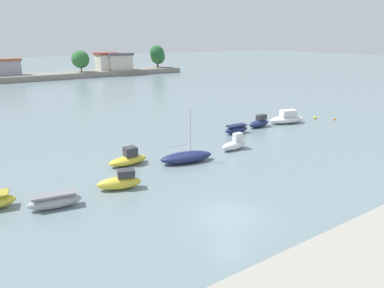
{
  "coord_description": "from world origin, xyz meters",
  "views": [
    {
      "loc": [
        -13.11,
        -15.72,
        11.54
      ],
      "look_at": [
        5.59,
        13.18,
        0.6
      ],
      "focal_mm": 31.98,
      "sensor_mm": 36.0,
      "label": 1
    }
  ],
  "objects_px": {
    "mooring_buoy_3": "(335,119)",
    "mooring_buoy_4": "(315,117)",
    "moored_boat_5": "(235,144)",
    "moored_boat_6": "(236,129)",
    "moored_boat_2": "(120,182)",
    "moored_boat_3": "(128,159)",
    "moored_boat_1": "(55,201)",
    "moored_boat_7": "(259,123)",
    "moored_boat_4": "(186,157)",
    "moored_boat_8": "(287,118)"
  },
  "relations": [
    {
      "from": "mooring_buoy_3",
      "to": "mooring_buoy_4",
      "type": "relative_size",
      "value": 0.77
    },
    {
      "from": "moored_boat_5",
      "to": "moored_boat_6",
      "type": "relative_size",
      "value": 1.02
    },
    {
      "from": "moored_boat_2",
      "to": "moored_boat_5",
      "type": "bearing_deg",
      "value": 28.49
    },
    {
      "from": "moored_boat_3",
      "to": "mooring_buoy_4",
      "type": "bearing_deg",
      "value": 3.67
    },
    {
      "from": "moored_boat_1",
      "to": "moored_boat_7",
      "type": "height_order",
      "value": "moored_boat_7"
    },
    {
      "from": "mooring_buoy_3",
      "to": "mooring_buoy_4",
      "type": "bearing_deg",
      "value": 130.41
    },
    {
      "from": "moored_boat_2",
      "to": "moored_boat_3",
      "type": "bearing_deg",
      "value": 77.86
    },
    {
      "from": "moored_boat_4",
      "to": "mooring_buoy_4",
      "type": "relative_size",
      "value": 12.69
    },
    {
      "from": "moored_boat_2",
      "to": "moored_boat_5",
      "type": "distance_m",
      "value": 14.09
    },
    {
      "from": "moored_boat_5",
      "to": "moored_boat_6",
      "type": "xyz_separation_m",
      "value": [
        4.19,
        4.7,
        -0.06
      ]
    },
    {
      "from": "moored_boat_3",
      "to": "moored_boat_6",
      "type": "distance_m",
      "value": 15.63
    },
    {
      "from": "moored_boat_2",
      "to": "mooring_buoy_4",
      "type": "bearing_deg",
      "value": 29.81
    },
    {
      "from": "moored_boat_4",
      "to": "mooring_buoy_4",
      "type": "height_order",
      "value": "moored_boat_4"
    },
    {
      "from": "moored_boat_6",
      "to": "moored_boat_8",
      "type": "bearing_deg",
      "value": 3.21
    },
    {
      "from": "moored_boat_7",
      "to": "moored_boat_5",
      "type": "bearing_deg",
      "value": -152.34
    },
    {
      "from": "moored_boat_5",
      "to": "mooring_buoy_4",
      "type": "relative_size",
      "value": 7.99
    },
    {
      "from": "moored_boat_8",
      "to": "mooring_buoy_4",
      "type": "distance_m",
      "value": 5.45
    },
    {
      "from": "moored_boat_1",
      "to": "moored_boat_5",
      "type": "distance_m",
      "value": 19.11
    },
    {
      "from": "moored_boat_2",
      "to": "moored_boat_3",
      "type": "distance_m",
      "value": 5.33
    },
    {
      "from": "moored_boat_1",
      "to": "moored_boat_3",
      "type": "xyz_separation_m",
      "value": [
        7.64,
        5.11,
        0.06
      ]
    },
    {
      "from": "moored_boat_5",
      "to": "moored_boat_8",
      "type": "distance_m",
      "value": 14.26
    },
    {
      "from": "moored_boat_2",
      "to": "moored_boat_1",
      "type": "bearing_deg",
      "value": -157.21
    },
    {
      "from": "moored_boat_8",
      "to": "mooring_buoy_4",
      "type": "relative_size",
      "value": 12.99
    },
    {
      "from": "moored_boat_2",
      "to": "moored_boat_8",
      "type": "distance_m",
      "value": 28.27
    },
    {
      "from": "mooring_buoy_3",
      "to": "moored_boat_6",
      "type": "bearing_deg",
      "value": 172.05
    },
    {
      "from": "moored_boat_1",
      "to": "mooring_buoy_4",
      "type": "xyz_separation_m",
      "value": [
        37.64,
        7.62,
        -0.3
      ]
    },
    {
      "from": "moored_boat_1",
      "to": "moored_boat_8",
      "type": "bearing_deg",
      "value": 23.92
    },
    {
      "from": "moored_boat_2",
      "to": "moored_boat_4",
      "type": "bearing_deg",
      "value": 33.92
    },
    {
      "from": "moored_boat_5",
      "to": "mooring_buoy_4",
      "type": "bearing_deg",
      "value": 9.93
    },
    {
      "from": "moored_boat_1",
      "to": "mooring_buoy_4",
      "type": "distance_m",
      "value": 38.4
    },
    {
      "from": "moored_boat_7",
      "to": "moored_boat_8",
      "type": "distance_m",
      "value": 4.67
    },
    {
      "from": "moored_boat_1",
      "to": "moored_boat_4",
      "type": "distance_m",
      "value": 12.82
    },
    {
      "from": "moored_boat_4",
      "to": "moored_boat_7",
      "type": "distance_m",
      "value": 16.19
    },
    {
      "from": "moored_boat_1",
      "to": "moored_boat_2",
      "type": "distance_m",
      "value": 5.03
    },
    {
      "from": "moored_boat_2",
      "to": "moored_boat_8",
      "type": "relative_size",
      "value": 0.66
    },
    {
      "from": "moored_boat_4",
      "to": "moored_boat_8",
      "type": "height_order",
      "value": "moored_boat_4"
    },
    {
      "from": "moored_boat_2",
      "to": "moored_boat_6",
      "type": "distance_m",
      "value": 19.48
    },
    {
      "from": "moored_boat_8",
      "to": "moored_boat_5",
      "type": "bearing_deg",
      "value": -144.27
    },
    {
      "from": "mooring_buoy_3",
      "to": "moored_boat_1",
      "type": "bearing_deg",
      "value": -171.92
    },
    {
      "from": "moored_boat_1",
      "to": "moored_boat_7",
      "type": "xyz_separation_m",
      "value": [
        27.59,
        8.65,
        0.08
      ]
    },
    {
      "from": "moored_boat_1",
      "to": "mooring_buoy_3",
      "type": "bearing_deg",
      "value": 17.9
    },
    {
      "from": "moored_boat_7",
      "to": "mooring_buoy_3",
      "type": "distance_m",
      "value": 12.18
    },
    {
      "from": "moored_boat_1",
      "to": "moored_boat_5",
      "type": "relative_size",
      "value": 1.1
    },
    {
      "from": "moored_boat_2",
      "to": "mooring_buoy_4",
      "type": "distance_m",
      "value": 33.41
    },
    {
      "from": "moored_boat_4",
      "to": "moored_boat_5",
      "type": "bearing_deg",
      "value": 15.35
    },
    {
      "from": "moored_boat_1",
      "to": "moored_boat_6",
      "type": "relative_size",
      "value": 1.12
    },
    {
      "from": "mooring_buoy_4",
      "to": "mooring_buoy_3",
      "type": "bearing_deg",
      "value": -49.59
    },
    {
      "from": "moored_boat_1",
      "to": "moored_boat_5",
      "type": "height_order",
      "value": "moored_boat_5"
    },
    {
      "from": "moored_boat_3",
      "to": "mooring_buoy_4",
      "type": "relative_size",
      "value": 8.8
    },
    {
      "from": "moored_boat_5",
      "to": "mooring_buoy_3",
      "type": "distance_m",
      "value": 20.68
    }
  ]
}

